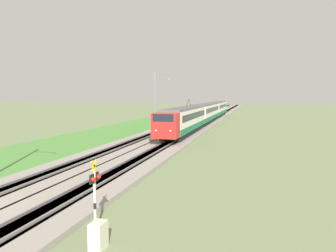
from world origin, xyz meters
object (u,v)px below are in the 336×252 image
(passenger_train, at_px, (206,112))
(crossing_signal_far, at_px, (95,190))
(equipment_cabinet, at_px, (98,236))
(catenary_mast_mid, at_px, (155,100))

(passenger_train, bearing_deg, crossing_signal_far, 3.56)
(crossing_signal_far, xyz_separation_m, equipment_cabinet, (-1.02, -0.64, -1.36))
(crossing_signal_far, bearing_deg, equipment_cabinet, -58.05)
(equipment_cabinet, bearing_deg, catenary_mast_mid, 14.43)
(crossing_signal_far, bearing_deg, catenary_mast_mid, 103.93)
(passenger_train, height_order, equipment_cabinet, passenger_train)
(passenger_train, xyz_separation_m, crossing_signal_far, (-51.45, -3.20, -0.49))
(passenger_train, height_order, catenary_mast_mid, catenary_mast_mid)
(crossing_signal_far, distance_m, catenary_mast_mid, 41.67)
(crossing_signal_far, height_order, equipment_cabinet, crossing_signal_far)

